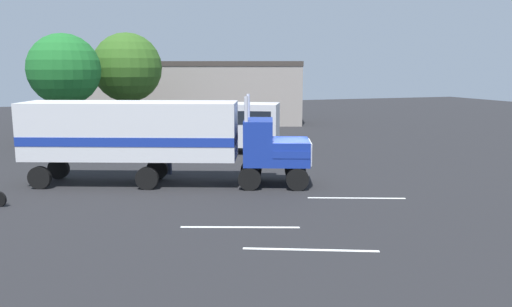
{
  "coord_description": "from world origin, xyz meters",
  "views": [
    {
      "loc": [
        -9.38,
        -22.7,
        5.83
      ],
      "look_at": [
        -1.52,
        0.42,
        1.6
      ],
      "focal_mm": 34.99,
      "sensor_mm": 36.0,
      "label": 1
    }
  ],
  "objects_px": {
    "semi_truck": "(153,135)",
    "person_bystander": "(169,158)",
    "tree_left": "(64,70)",
    "tree_center": "(127,68)",
    "parked_bus": "(199,122)"
  },
  "relations": [
    {
      "from": "parked_bus",
      "to": "tree_center",
      "type": "distance_m",
      "value": 11.38
    },
    {
      "from": "person_bystander",
      "to": "tree_left",
      "type": "xyz_separation_m",
      "value": [
        -5.58,
        13.25,
        4.75
      ]
    },
    {
      "from": "tree_left",
      "to": "semi_truck",
      "type": "bearing_deg",
      "value": -73.69
    },
    {
      "from": "semi_truck",
      "to": "person_bystander",
      "type": "bearing_deg",
      "value": 64.13
    },
    {
      "from": "person_bystander",
      "to": "tree_center",
      "type": "bearing_deg",
      "value": 92.3
    },
    {
      "from": "person_bystander",
      "to": "parked_bus",
      "type": "distance_m",
      "value": 7.78
    },
    {
      "from": "semi_truck",
      "to": "tree_left",
      "type": "relative_size",
      "value": 1.69
    },
    {
      "from": "tree_left",
      "to": "tree_center",
      "type": "height_order",
      "value": "tree_center"
    },
    {
      "from": "person_bystander",
      "to": "tree_center",
      "type": "distance_m",
      "value": 17.65
    },
    {
      "from": "semi_truck",
      "to": "parked_bus",
      "type": "height_order",
      "value": "semi_truck"
    },
    {
      "from": "semi_truck",
      "to": "person_bystander",
      "type": "relative_size",
      "value": 8.66
    },
    {
      "from": "semi_truck",
      "to": "tree_center",
      "type": "xyz_separation_m",
      "value": [
        0.38,
        19.13,
        3.27
      ]
    },
    {
      "from": "person_bystander",
      "to": "tree_center",
      "type": "xyz_separation_m",
      "value": [
        -0.68,
        16.95,
        4.9
      ]
    },
    {
      "from": "semi_truck",
      "to": "person_bystander",
      "type": "height_order",
      "value": "semi_truck"
    },
    {
      "from": "tree_left",
      "to": "tree_center",
      "type": "xyz_separation_m",
      "value": [
        4.9,
        3.7,
        0.15
      ]
    }
  ]
}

